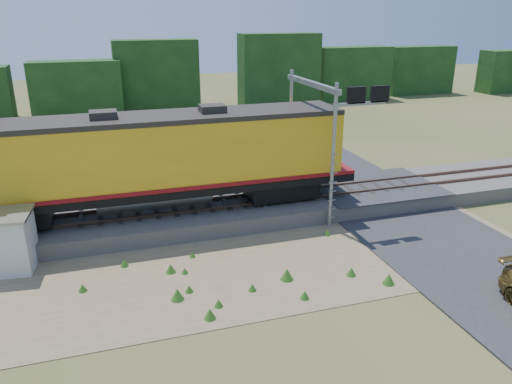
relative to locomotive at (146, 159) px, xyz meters
name	(u,v)px	position (x,y,z in m)	size (l,w,h in m)	color
ground	(301,264)	(5.72, -6.00, -3.56)	(140.00, 140.00, 0.00)	#475123
ballast	(258,207)	(5.72, 0.00, -3.16)	(70.00, 5.00, 0.80)	slate
rails	(258,198)	(5.72, 0.00, -2.68)	(70.00, 1.54, 0.16)	brown
dirt_shoulder	(253,265)	(3.72, -5.50, -3.54)	(26.00, 8.00, 0.03)	#8C7754
road	(429,235)	(12.72, -5.26, -3.47)	(7.00, 66.00, 0.86)	#38383A
tree_line_north	(169,81)	(5.72, 32.00, -0.49)	(130.00, 3.00, 6.50)	#153714
weed_clumps	(222,275)	(2.22, -5.90, -3.56)	(15.00, 6.20, 0.56)	#30611B
locomotive	(146,159)	(0.00, 0.00, 0.00)	(20.40, 3.11, 5.26)	black
shed	(7,242)	(-6.09, -2.67, -2.28)	(2.32, 2.32, 2.51)	silver
signal_gantry	(323,113)	(8.93, -0.67, 1.84)	(2.85, 6.20, 7.20)	gray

